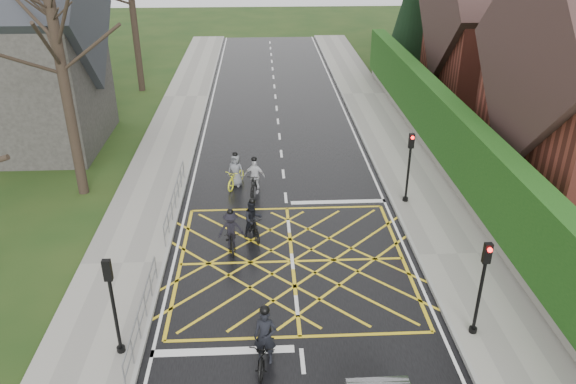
{
  "coord_description": "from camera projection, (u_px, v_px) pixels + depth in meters",
  "views": [
    {
      "loc": [
        -1.0,
        -16.86,
        11.28
      ],
      "look_at": [
        -0.0,
        2.99,
        1.3
      ],
      "focal_mm": 35.0,
      "sensor_mm": 36.0,
      "label": 1
    }
  ],
  "objects": [
    {
      "name": "cyclist_lead",
      "position": [
        236.0,
        175.0,
        25.44
      ],
      "size": [
        1.18,
        1.8,
        1.66
      ],
      "rotation": [
        0.0,
        0.0,
        -0.38
      ],
      "color": "yellow",
      "rests_on": "ground"
    },
    {
      "name": "conifer",
      "position": [
        417.0,
        5.0,
        41.61
      ],
      "size": [
        4.6,
        4.6,
        10.0
      ],
      "color": "black",
      "rests_on": "ground"
    },
    {
      "name": "hedge",
      "position": [
        459.0,
        142.0,
        24.92
      ],
      "size": [
        0.9,
        38.0,
        2.8
      ],
      "primitive_type": "cube",
      "color": "#143E10",
      "rests_on": "stone_wall"
    },
    {
      "name": "railing_north",
      "position": [
        175.0,
        195.0,
        23.17
      ],
      "size": [
        0.05,
        6.04,
        1.03
      ],
      "color": "slate",
      "rests_on": "ground"
    },
    {
      "name": "sidewalk_right",
      "position": [
        457.0,
        255.0,
        20.39
      ],
      "size": [
        3.0,
        80.0,
        0.15
      ],
      "primitive_type": "cube",
      "color": "gray",
      "rests_on": "ground"
    },
    {
      "name": "traffic_light_se",
      "position": [
        480.0,
        290.0,
        15.89
      ],
      "size": [
        0.24,
        0.31,
        3.21
      ],
      "rotation": [
        0.0,
        0.0,
        3.14
      ],
      "color": "black",
      "rests_on": "ground"
    },
    {
      "name": "cyclist_mid",
      "position": [
        231.0,
        234.0,
        20.72
      ],
      "size": [
        1.03,
        1.73,
        1.62
      ],
      "rotation": [
        0.0,
        0.0,
        0.14
      ],
      "color": "black",
      "rests_on": "ground"
    },
    {
      "name": "cyclist_rear",
      "position": [
        265.0,
        345.0,
        15.37
      ],
      "size": [
        1.01,
        2.05,
        1.91
      ],
      "rotation": [
        0.0,
        0.0,
        -0.17
      ],
      "color": "black",
      "rests_on": "ground"
    },
    {
      "name": "cyclist_back",
      "position": [
        253.0,
        223.0,
        21.41
      ],
      "size": [
        0.95,
        1.71,
        1.65
      ],
      "rotation": [
        0.0,
        0.0,
        0.31
      ],
      "color": "black",
      "rests_on": "ground"
    },
    {
      "name": "stone_wall",
      "position": [
        453.0,
        177.0,
        25.7
      ],
      "size": [
        0.5,
        38.0,
        0.7
      ],
      "primitive_type": "cube",
      "color": "slate",
      "rests_on": "ground"
    },
    {
      "name": "railing_south",
      "position": [
        141.0,
        310.0,
        16.47
      ],
      "size": [
        0.05,
        5.04,
        1.03
      ],
      "color": "slate",
      "rests_on": "ground"
    },
    {
      "name": "church",
      "position": [
        9.0,
        53.0,
        28.05
      ],
      "size": [
        8.8,
        7.8,
        11.0
      ],
      "color": "#2D2B28",
      "rests_on": "ground"
    },
    {
      "name": "sidewalk_left",
      "position": [
        123.0,
        264.0,
        19.85
      ],
      "size": [
        3.0,
        80.0,
        0.15
      ],
      "primitive_type": "cube",
      "color": "gray",
      "rests_on": "ground"
    },
    {
      "name": "tree_near",
      "position": [
        51.0,
        9.0,
        21.56
      ],
      "size": [
        9.24,
        9.24,
        11.44
      ],
      "color": "black",
      "rests_on": "ground"
    },
    {
      "name": "cyclist_front",
      "position": [
        255.0,
        180.0,
        24.8
      ],
      "size": [
        0.99,
        1.78,
        1.73
      ],
      "rotation": [
        0.0,
        0.0,
        -0.21
      ],
      "color": "black",
      "rests_on": "ground"
    },
    {
      "name": "house_far",
      "position": [
        512.0,
        35.0,
        34.93
      ],
      "size": [
        9.8,
        8.8,
        10.3
      ],
      "color": "maroon",
      "rests_on": "ground"
    },
    {
      "name": "ground",
      "position": [
        292.0,
        261.0,
        20.16
      ],
      "size": [
        120.0,
        120.0,
        0.0
      ],
      "primitive_type": "plane",
      "color": "black",
      "rests_on": "ground"
    },
    {
      "name": "traffic_light_ne",
      "position": [
        409.0,
        169.0,
        23.39
      ],
      "size": [
        0.24,
        0.31,
        3.21
      ],
      "rotation": [
        0.0,
        0.0,
        3.14
      ],
      "color": "black",
      "rests_on": "ground"
    },
    {
      "name": "traffic_light_sw",
      "position": [
        114.0,
        308.0,
        15.17
      ],
      "size": [
        0.24,
        0.31,
        3.21
      ],
      "color": "black",
      "rests_on": "ground"
    },
    {
      "name": "road",
      "position": [
        292.0,
        261.0,
        20.16
      ],
      "size": [
        9.0,
        80.0,
        0.01
      ],
      "primitive_type": "cube",
      "color": "black",
      "rests_on": "ground"
    }
  ]
}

